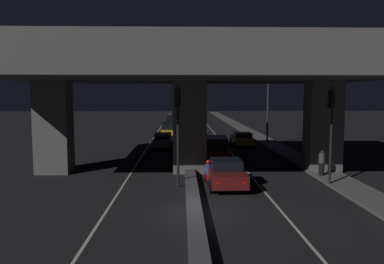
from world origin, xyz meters
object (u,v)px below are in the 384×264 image
(traffic_light_left_of_median, at_px, (178,118))
(car_taxi_yellow_second_oncoming, at_px, (169,129))
(car_dark_blue_third_oncoming, at_px, (170,124))
(car_black_fourth_oncoming, at_px, (172,120))
(street_lamp, at_px, (264,99))
(car_taxi_yellow_third, at_px, (242,139))
(car_dark_red_second, at_px, (217,148))
(car_grey_lead_oncoming, at_px, (163,140))
(pedestrian_on_sidewalk, at_px, (322,163))
(motorcycle_red_filtering_near, at_px, (208,175))
(motorcycle_blue_filtering_mid, at_px, (200,155))
(traffic_light_right_of_median, at_px, (331,119))
(car_dark_red_lead, at_px, (226,173))

(traffic_light_left_of_median, distance_m, car_taxi_yellow_second_oncoming, 25.18)
(car_dark_blue_third_oncoming, distance_m, car_black_fourth_oncoming, 9.48)
(street_lamp, distance_m, car_taxi_yellow_third, 4.70)
(car_dark_red_second, bearing_deg, car_dark_blue_third_oncoming, 12.18)
(car_grey_lead_oncoming, distance_m, pedestrian_on_sidewalk, 16.52)
(car_taxi_yellow_third, height_order, pedestrian_on_sidewalk, pedestrian_on_sidewalk)
(car_taxi_yellow_second_oncoming, distance_m, motorcycle_red_filtering_near, 24.96)
(car_dark_blue_third_oncoming, height_order, car_black_fourth_oncoming, car_black_fourth_oncoming)
(motorcycle_red_filtering_near, bearing_deg, motorcycle_blue_filtering_mid, -1.23)
(car_grey_lead_oncoming, bearing_deg, motorcycle_blue_filtering_mid, 23.83)
(car_taxi_yellow_third, height_order, car_taxi_yellow_second_oncoming, car_taxi_yellow_second_oncoming)
(traffic_light_left_of_median, bearing_deg, motorcycle_blue_filtering_mid, 77.87)
(car_grey_lead_oncoming, relative_size, motorcycle_red_filtering_near, 2.48)
(car_dark_red_second, xyz_separation_m, car_taxi_yellow_second_oncoming, (-4.25, 16.81, -0.05))
(motorcycle_blue_filtering_mid, bearing_deg, car_grey_lead_oncoming, 19.30)
(traffic_light_right_of_median, bearing_deg, motorcycle_blue_filtering_mid, 134.07)
(car_dark_red_lead, xyz_separation_m, car_dark_blue_third_oncoming, (-4.08, 34.44, -0.01))
(traffic_light_right_of_median, distance_m, car_dark_blue_third_oncoming, 35.86)
(traffic_light_left_of_median, height_order, car_grey_lead_oncoming, traffic_light_left_of_median)
(street_lamp, height_order, car_dark_blue_third_oncoming, street_lamp)
(car_grey_lead_oncoming, height_order, pedestrian_on_sidewalk, pedestrian_on_sidewalk)
(car_grey_lead_oncoming, height_order, motorcycle_blue_filtering_mid, car_grey_lead_oncoming)
(traffic_light_right_of_median, xyz_separation_m, street_lamp, (0.18, 17.62, 0.88))
(traffic_light_right_of_median, height_order, car_dark_red_lead, traffic_light_right_of_median)
(car_taxi_yellow_third, xyz_separation_m, motorcycle_blue_filtering_mid, (-4.72, -9.49, -0.08))
(car_dark_red_second, relative_size, motorcycle_blue_filtering_mid, 2.58)
(car_dark_red_lead, bearing_deg, motorcycle_blue_filtering_mid, 7.67)
(traffic_light_left_of_median, bearing_deg, car_black_fourth_oncoming, 91.97)
(car_grey_lead_oncoming, bearing_deg, car_taxi_yellow_second_oncoming, -179.34)
(motorcycle_blue_filtering_mid, bearing_deg, car_taxi_yellow_second_oncoming, 6.63)
(street_lamp, relative_size, car_dark_red_lead, 1.80)
(car_grey_lead_oncoming, distance_m, motorcycle_red_filtering_near, 15.04)
(car_grey_lead_oncoming, bearing_deg, pedestrian_on_sidewalk, 40.72)
(car_taxi_yellow_second_oncoming, xyz_separation_m, pedestrian_on_sidewalk, (10.11, -22.97, 0.00))
(car_dark_red_second, xyz_separation_m, motorcycle_red_filtering_near, (-1.21, -7.96, -0.36))
(car_grey_lead_oncoming, distance_m, car_black_fourth_oncoming, 28.93)
(car_dark_red_lead, xyz_separation_m, car_grey_lead_oncoming, (-4.20, 14.99, -0.03))
(car_black_fourth_oncoming, bearing_deg, car_dark_blue_third_oncoming, -0.98)
(car_dark_blue_third_oncoming, bearing_deg, street_lamp, 30.39)
(traffic_light_left_of_median, relative_size, traffic_light_right_of_median, 1.02)
(car_dark_red_second, bearing_deg, street_lamp, -28.40)
(car_dark_red_lead, bearing_deg, car_taxi_yellow_second_oncoming, 8.13)
(traffic_light_right_of_median, height_order, car_black_fourth_oncoming, traffic_light_right_of_median)
(motorcycle_red_filtering_near, bearing_deg, car_grey_lead_oncoming, 10.06)
(motorcycle_blue_filtering_mid, bearing_deg, pedestrian_on_sidewalk, -127.84)
(pedestrian_on_sidewalk, bearing_deg, car_dark_red_lead, -161.05)
(car_grey_lead_oncoming, height_order, motorcycle_red_filtering_near, motorcycle_red_filtering_near)
(car_dark_red_lead, distance_m, car_dark_red_second, 8.28)
(car_taxi_yellow_third, xyz_separation_m, car_black_fourth_oncoming, (-7.76, 27.21, 0.11))
(traffic_light_right_of_median, xyz_separation_m, car_taxi_yellow_second_oncoming, (-9.78, 24.98, -2.80))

